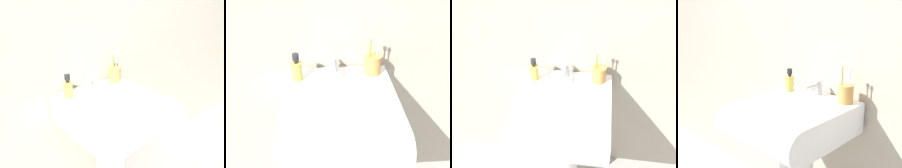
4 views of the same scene
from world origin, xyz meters
The scene contains 5 objects.
wall_back centered at (0.00, 0.30, 1.20)m, with size 5.00×0.05×2.40m, color #B7AD99.
sink_basin centered at (0.00, -0.06, 0.75)m, with size 0.53×0.60×0.17m.
faucet centered at (-0.01, 0.19, 0.88)m, with size 0.04×0.14×0.08m.
toothbrush_cup centered at (0.19, 0.19, 0.88)m, with size 0.08×0.08×0.22m.
soap_bottle centered at (-0.20, 0.15, 0.89)m, with size 0.05×0.05×0.14m.
Camera 4 is at (0.96, -1.07, 1.32)m, focal length 45.00 mm.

